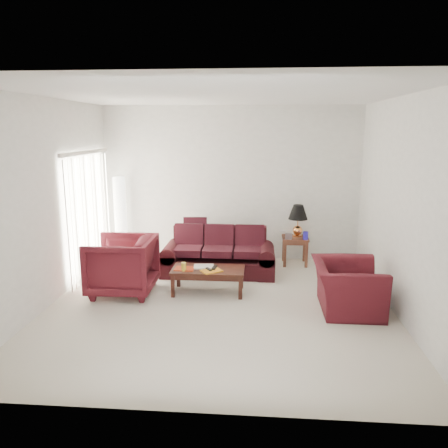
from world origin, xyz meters
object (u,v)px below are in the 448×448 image
(sofa, at_px, (219,252))
(armchair_left, at_px, (122,265))
(coffee_table, at_px, (208,281))
(armchair_right, at_px, (347,287))
(end_table, at_px, (295,251))
(floor_lamp, at_px, (120,218))

(sofa, distance_m, armchair_left, 1.77)
(armchair_left, height_order, coffee_table, armchair_left)
(armchair_left, xyz_separation_m, armchair_right, (3.40, -0.40, -0.11))
(end_table, bearing_deg, floor_lamp, 179.16)
(sofa, distance_m, coffee_table, 0.96)
(sofa, xyz_separation_m, armchair_left, (-1.43, -1.05, 0.05))
(sofa, relative_size, end_table, 3.72)
(coffee_table, bearing_deg, armchair_right, -12.23)
(floor_lamp, xyz_separation_m, armchair_right, (3.98, -2.20, -0.49))
(armchair_right, bearing_deg, coffee_table, 76.20)
(end_table, bearing_deg, coffee_table, -132.29)
(armchair_right, bearing_deg, sofa, 54.00)
(floor_lamp, height_order, armchair_right, floor_lamp)
(floor_lamp, distance_m, armchair_right, 4.58)
(armchair_left, bearing_deg, end_table, 120.84)
(end_table, bearing_deg, armchair_left, -148.31)
(sofa, height_order, armchair_right, sofa)
(sofa, distance_m, end_table, 1.58)
(armchair_right, bearing_deg, floor_lamp, 61.39)
(floor_lamp, relative_size, coffee_table, 1.47)
(end_table, bearing_deg, sofa, -153.66)
(sofa, relative_size, floor_lamp, 1.19)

